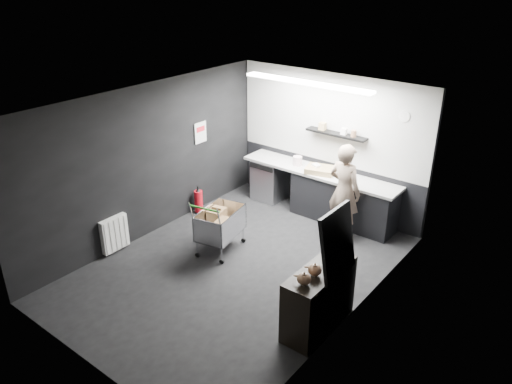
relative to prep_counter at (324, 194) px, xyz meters
The scene contains 22 objects.
floor 2.47m from the prep_counter, 93.20° to the right, with size 5.50×5.50×0.00m, color black.
ceiling 3.30m from the prep_counter, 93.20° to the right, with size 5.50×5.50×0.00m, color white.
wall_back 0.96m from the prep_counter, 112.30° to the left, with size 5.50×5.50×0.00m, color black.
wall_front 5.25m from the prep_counter, 91.50° to the right, with size 5.50×5.50×0.00m, color black.
wall_left 3.35m from the prep_counter, 131.43° to the right, with size 5.50×5.50×0.00m, color black.
wall_right 3.18m from the prep_counter, 52.38° to the right, with size 5.50×5.50×0.00m, color black.
kitchen_wall_panel 1.43m from the prep_counter, 113.58° to the left, with size 3.95×0.02×1.70m, color beige.
dado_panel 0.34m from the prep_counter, 113.58° to the left, with size 3.95×0.02×1.00m, color black.
floating_shelf 1.18m from the prep_counter, 72.13° to the left, with size 1.20×0.22×0.04m, color black.
wall_clock 2.13m from the prep_counter, 13.36° to the left, with size 0.20×0.20×0.03m, color white.
poster 2.63m from the prep_counter, 152.11° to the right, with size 0.02×0.30×0.40m, color silver.
poster_red_band 2.66m from the prep_counter, 152.05° to the right, with size 0.01×0.22×0.10m, color red.
radiator 3.92m from the prep_counter, 122.01° to the right, with size 0.10×0.50×0.60m, color white.
ceiling_strip 2.29m from the prep_counter, 103.37° to the right, with size 2.40×0.20×0.04m, color white.
prep_counter is the anchor object (origin of this frame).
person 0.89m from the prep_counter, 34.61° to the right, with size 0.63×0.41×1.73m, color #BCAB95.
shopping_cart 2.29m from the prep_counter, 108.47° to the right, with size 0.72×1.03×1.02m.
sideboard 3.25m from the prep_counter, 59.86° to the right, with size 0.51×1.19×1.78m.
fire_extinguisher 2.43m from the prep_counter, 144.93° to the right, with size 0.16×0.16×0.54m.
cardboard_box 0.50m from the prep_counter, 147.23° to the right, with size 0.53×0.40×0.11m, color #A28756.
pink_tub 0.82m from the prep_counter, behind, with size 0.18×0.18×0.18m, color silver.
white_container 0.54m from the prep_counter, 163.85° to the right, with size 0.16×0.12×0.14m, color white.
Camera 1 is at (4.42, -5.19, 4.51)m, focal length 35.00 mm.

